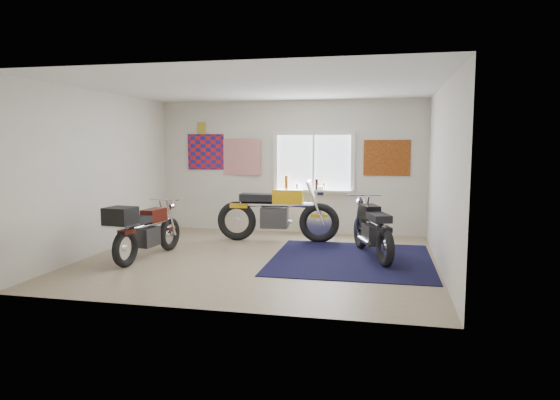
% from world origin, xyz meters
% --- Properties ---
extents(ground, '(5.50, 5.50, 0.00)m').
position_xyz_m(ground, '(0.00, 0.00, 0.00)').
color(ground, '#9E896B').
rests_on(ground, ground).
extents(room_shell, '(5.50, 5.50, 5.50)m').
position_xyz_m(room_shell, '(0.00, 0.00, 1.64)').
color(room_shell, white).
rests_on(room_shell, ground).
extents(navy_rug, '(2.53, 2.63, 0.01)m').
position_xyz_m(navy_rug, '(1.44, 0.25, 0.01)').
color(navy_rug, black).
rests_on(navy_rug, ground).
extents(window_assembly, '(1.66, 0.17, 1.26)m').
position_xyz_m(window_assembly, '(0.50, 2.47, 1.37)').
color(window_assembly, white).
rests_on(window_assembly, room_shell).
extents(oil_bottles, '(0.83, 0.07, 0.28)m').
position_xyz_m(oil_bottles, '(0.25, 2.40, 1.01)').
color(oil_bottles, brown).
rests_on(oil_bottles, window_assembly).
extents(flag_display, '(1.60, 0.10, 1.17)m').
position_xyz_m(flag_display, '(-1.90, 2.48, 2.15)').
color(flag_display, red).
rests_on(flag_display, room_shell).
extents(triumph_poster, '(0.90, 0.03, 0.70)m').
position_xyz_m(triumph_poster, '(1.95, 2.48, 1.55)').
color(triumph_poster, '#A54C14').
rests_on(triumph_poster, room_shell).
extents(yellow_triumph, '(2.32, 0.69, 1.17)m').
position_xyz_m(yellow_triumph, '(-0.04, 1.46, 0.51)').
color(yellow_triumph, black).
rests_on(yellow_triumph, ground).
extents(black_chrome_bike, '(0.81, 1.85, 0.98)m').
position_xyz_m(black_chrome_bike, '(1.75, 0.51, 0.43)').
color(black_chrome_bike, black).
rests_on(black_chrome_bike, navy_rug).
extents(maroon_tourer, '(0.63, 1.82, 0.92)m').
position_xyz_m(maroon_tourer, '(-1.77, -0.46, 0.48)').
color(maroon_tourer, black).
rests_on(maroon_tourer, ground).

